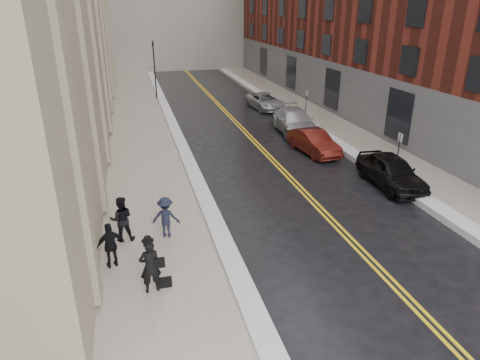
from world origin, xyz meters
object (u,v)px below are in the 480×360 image
car_silver_near (295,121)px  pedestrian_c (111,245)px  pedestrian_b (166,217)px  pedestrian_a (121,219)px  car_black (391,171)px  car_silver_far (265,101)px  pedestrian_main (150,266)px  car_maroon (314,142)px

car_silver_near → pedestrian_c: size_ratio=3.46×
pedestrian_b → pedestrian_a: bearing=12.2°
car_black → car_silver_far: car_black is taller
pedestrian_main → car_maroon: bearing=-140.9°
car_black → pedestrian_main: (-11.69, -5.66, 0.25)m
pedestrian_b → pedestrian_c: (-1.91, -1.56, 0.00)m
car_silver_far → pedestrian_b: pedestrian_b is taller
car_silver_near → pedestrian_main: (-10.59, -15.50, 0.23)m
car_silver_near → pedestrian_a: size_ratio=3.18×
car_black → car_maroon: size_ratio=1.08×
pedestrian_a → pedestrian_b: bearing=176.8°
pedestrian_c → pedestrian_a: bearing=-117.3°
pedestrian_a → pedestrian_c: pedestrian_a is taller
car_silver_far → pedestrian_main: (-10.85, -22.97, 0.38)m
pedestrian_a → pedestrian_b: size_ratio=1.09×
car_black → car_silver_far: 17.33m
car_black → car_maroon: bearing=108.8°
car_silver_near → pedestrian_c: 18.15m
car_black → pedestrian_a: bearing=-166.8°
car_silver_near → pedestrian_a: 16.68m
pedestrian_main → pedestrian_c: (-1.16, 1.67, -0.08)m
pedestrian_a → pedestrian_main: bearing=104.3°
car_black → pedestrian_c: 13.46m
pedestrian_main → pedestrian_c: bearing=-64.0°
pedestrian_main → pedestrian_c: size_ratio=1.10×
car_maroon → pedestrian_a: 13.44m
car_silver_far → pedestrian_c: 24.46m
car_silver_far → pedestrian_a: 22.85m
car_maroon → pedestrian_b: bearing=-147.0°
car_black → car_silver_near: bearing=99.0°
car_silver_near → pedestrian_c: pedestrian_c is taller
pedestrian_c → car_silver_near: bearing=-146.0°
car_silver_far → pedestrian_b: (-10.09, -19.75, 0.30)m
pedestrian_c → car_maroon: bearing=-155.5°
car_maroon → pedestrian_c: size_ratio=2.63×
car_black → pedestrian_c: pedestrian_c is taller
pedestrian_main → pedestrian_a: (-0.81, 3.33, -0.01)m
pedestrian_c → car_black: bearing=-178.4°
car_maroon → pedestrian_main: (-10.09, -11.17, 0.34)m
car_silver_far → pedestrian_b: 22.18m
car_maroon → car_silver_far: size_ratio=0.91×
pedestrian_main → car_silver_near: bearing=-133.1°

